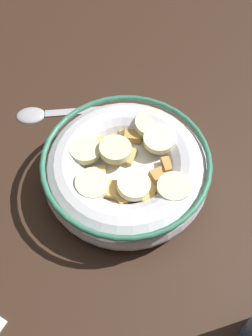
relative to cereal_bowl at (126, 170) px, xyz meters
The scene contains 3 objects.
ground_plane 3.60cm from the cereal_bowl, 58.59° to the left, with size 135.34×135.34×2.00cm, color #332116.
cereal_bowl is the anchor object (origin of this frame).
spoon 14.15cm from the cereal_bowl, 84.03° to the right, with size 12.34×8.91×0.80cm.
Camera 1 is at (15.61, 19.50, 42.10)cm, focal length 46.24 mm.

